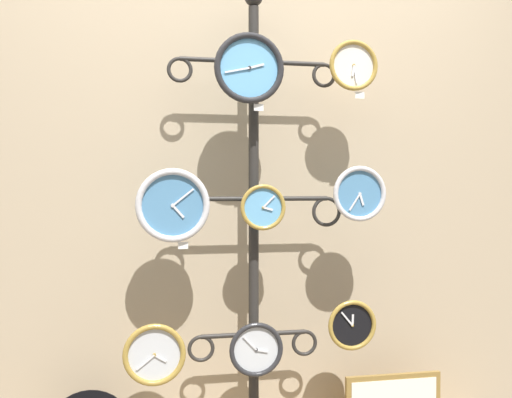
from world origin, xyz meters
TOP-DOWN VIEW (x-y plane):
  - shop_wall at (0.00, 0.57)m, footprint 4.40×0.04m
  - display_stand at (0.00, 0.41)m, footprint 0.78×0.36m
  - clock_top_center at (-0.04, 0.31)m, footprint 0.29×0.04m
  - clock_top_right at (0.41, 0.33)m, footprint 0.21×0.04m
  - clock_middle_left at (-0.35, 0.30)m, footprint 0.29×0.04m
  - clock_middle_center at (0.02, 0.32)m, footprint 0.19×0.04m
  - clock_middle_right at (0.43, 0.30)m, footprint 0.23×0.04m
  - clock_bottom_left at (-0.42, 0.32)m, footprint 0.25×0.04m
  - clock_bottom_center at (-0.01, 0.33)m, footprint 0.23×0.04m
  - clock_bottom_right at (0.40, 0.30)m, footprint 0.21×0.04m
  - price_tag_upper at (-0.00, 0.31)m, footprint 0.04×0.00m
  - price_tag_mid at (0.44, 0.32)m, footprint 0.04×0.00m
  - price_tag_lower at (-0.31, 0.30)m, footprint 0.04×0.00m

SIDE VIEW (x-z plane):
  - clock_bottom_center at x=-0.01m, z-range 0.40..0.63m
  - clock_bottom_left at x=-0.42m, z-range 0.40..0.65m
  - clock_bottom_right at x=0.40m, z-range 0.50..0.71m
  - display_stand at x=0.00m, z-range -0.24..1.79m
  - price_tag_lower at x=-0.31m, z-range 0.94..0.97m
  - clock_middle_center at x=0.02m, z-range 1.01..1.20m
  - clock_middle_left at x=-0.35m, z-range 0.97..1.26m
  - clock_middle_right at x=0.43m, z-range 1.04..1.28m
  - shop_wall at x=0.00m, z-range 0.00..2.80m
  - price_tag_upper at x=0.00m, z-range 1.50..1.53m
  - price_tag_mid at x=0.44m, z-range 1.56..1.59m
  - clock_top_center at x=-0.04m, z-range 1.52..1.81m
  - clock_top_right at x=0.41m, z-range 1.59..1.81m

